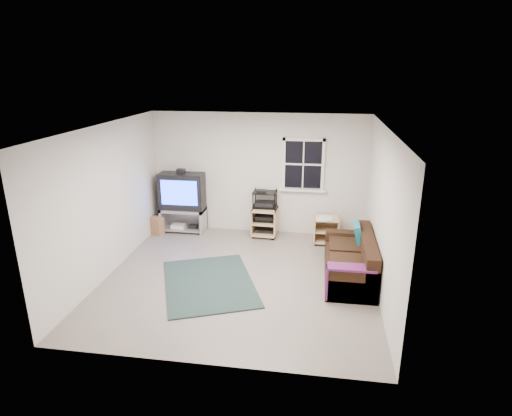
% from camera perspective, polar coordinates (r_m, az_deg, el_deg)
% --- Properties ---
extents(room, '(4.60, 4.62, 4.60)m').
position_cam_1_polar(room, '(9.06, 6.30, 5.34)').
color(room, slate).
rests_on(room, ground).
extents(tv_unit, '(0.97, 0.48, 1.42)m').
position_cam_1_polar(tv_unit, '(9.47, -9.77, 1.40)').
color(tv_unit, '#94939B').
rests_on(tv_unit, ground).
extents(av_rack, '(0.50, 0.36, 1.00)m').
position_cam_1_polar(av_rack, '(9.24, 1.17, -0.99)').
color(av_rack, black).
rests_on(av_rack, ground).
extents(side_table_left, '(0.54, 0.54, 0.62)m').
position_cam_1_polar(side_table_left, '(9.24, 1.21, -1.69)').
color(side_table_left, '#D7B784').
rests_on(side_table_left, ground).
extents(side_table_right, '(0.52, 0.54, 0.58)m').
position_cam_1_polar(side_table_right, '(8.99, 9.30, -2.57)').
color(side_table_right, '#D7B784').
rests_on(side_table_right, ground).
extents(sofa, '(0.80, 1.81, 0.83)m').
position_cam_1_polar(sofa, '(7.59, 12.59, -7.09)').
color(sofa, black).
rests_on(sofa, ground).
extents(shag_rug, '(2.08, 2.38, 0.02)m').
position_cam_1_polar(shag_rug, '(7.39, -6.27, -9.89)').
color(shag_rug, '#2E2214').
rests_on(shag_rug, ground).
extents(paper_bag, '(0.31, 0.25, 0.39)m').
position_cam_1_polar(paper_bag, '(9.58, -13.08, -2.31)').
color(paper_bag, '#9F7147').
rests_on(paper_bag, ground).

